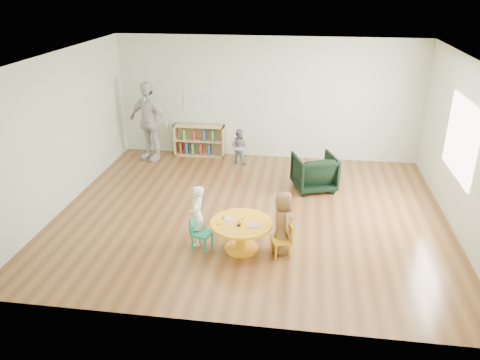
{
  "coord_description": "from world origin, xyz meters",
  "views": [
    {
      "loc": [
        0.87,
        -7.58,
        4.01
      ],
      "look_at": [
        -0.17,
        -0.3,
        0.78
      ],
      "focal_mm": 35.0,
      "sensor_mm": 36.0,
      "label": 1
    }
  ],
  "objects": [
    {
      "name": "room",
      "position": [
        0.01,
        0.0,
        1.89
      ],
      "size": [
        7.1,
        7.0,
        2.8
      ],
      "color": "brown",
      "rests_on": "ground"
    },
    {
      "name": "activity_table",
      "position": [
        -0.01,
        -1.25,
        0.34
      ],
      "size": [
        0.97,
        0.97,
        0.53
      ],
      "rotation": [
        0.0,
        0.0,
        -0.04
      ],
      "color": "#FFB015",
      "rests_on": "ground"
    },
    {
      "name": "kid_chair_left",
      "position": [
        -0.67,
        -1.29,
        0.29
      ],
      "size": [
        0.37,
        0.37,
        0.54
      ],
      "rotation": [
        0.0,
        0.0,
        -1.88
      ],
      "color": "#1A8F74",
      "rests_on": "ground"
    },
    {
      "name": "kid_chair_right",
      "position": [
        0.66,
        -1.31,
        0.29
      ],
      "size": [
        0.38,
        0.38,
        0.54
      ],
      "rotation": [
        0.0,
        0.0,
        1.95
      ],
      "color": "#FFB015",
      "rests_on": "ground"
    },
    {
      "name": "bookshelf",
      "position": [
        -1.61,
        2.86,
        0.37
      ],
      "size": [
        1.2,
        0.3,
        0.75
      ],
      "color": "tan",
      "rests_on": "ground"
    },
    {
      "name": "alphabet_poster",
      "position": [
        -1.6,
        2.98,
        1.35
      ],
      "size": [
        0.74,
        0.01,
        0.54
      ],
      "color": "white",
      "rests_on": "ground"
    },
    {
      "name": "armchair",
      "position": [
        1.13,
        1.24,
        0.37
      ],
      "size": [
        1.0,
        1.01,
        0.73
      ],
      "primitive_type": "imported",
      "rotation": [
        0.0,
        0.0,
        3.46
      ],
      "color": "black",
      "rests_on": "ground"
    },
    {
      "name": "child_left",
      "position": [
        -0.73,
        -1.18,
        0.51
      ],
      "size": [
        0.25,
        0.38,
        1.01
      ],
      "primitive_type": "imported",
      "rotation": [
        0.0,
        0.0,
        -1.6
      ],
      "color": "white",
      "rests_on": "ground"
    },
    {
      "name": "child_right",
      "position": [
        0.63,
        -1.24,
        0.52
      ],
      "size": [
        0.48,
        0.59,
        1.04
      ],
      "primitive_type": "imported",
      "rotation": [
        0.0,
        0.0,
        1.91
      ],
      "color": "orange",
      "rests_on": "ground"
    },
    {
      "name": "toddler",
      "position": [
        -0.59,
        2.45,
        0.41
      ],
      "size": [
        0.47,
        0.41,
        0.82
      ],
      "primitive_type": "imported",
      "rotation": [
        0.0,
        0.0,
        2.85
      ],
      "color": "#192240",
      "rests_on": "ground"
    },
    {
      "name": "adult_caretaker",
      "position": [
        -2.68,
        2.43,
        0.92
      ],
      "size": [
        1.17,
        0.83,
        1.85
      ],
      "primitive_type": "imported",
      "rotation": [
        0.0,
        0.0,
        -0.4
      ],
      "color": "silver",
      "rests_on": "ground"
    }
  ]
}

